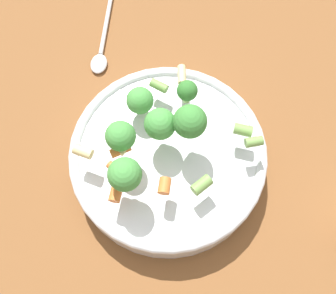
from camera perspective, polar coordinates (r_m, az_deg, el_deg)
The scene contains 4 objects.
ground_plane at distance 0.56m, azimuth 0.00°, elevation -2.53°, with size 3.00×3.00×0.00m, color brown.
bowl at distance 0.54m, azimuth 0.00°, elevation -1.49°, with size 0.26×0.26×0.05m.
pasta_salad at distance 0.47m, azimuth -2.08°, elevation 2.29°, with size 0.22×0.21×0.08m.
spoon at distance 0.67m, azimuth -9.44°, elevation 14.80°, with size 0.06×0.19×0.01m.
Camera 1 is at (-0.06, 0.18, 0.53)m, focal length 42.00 mm.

